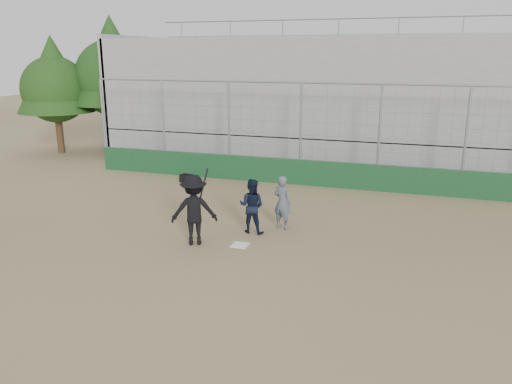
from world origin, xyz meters
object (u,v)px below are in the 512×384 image
(catcher_crouched, at_px, (252,215))
(umpire, at_px, (282,205))
(batter_at_plate, at_px, (194,210))
(equipment_bag, at_px, (189,179))

(catcher_crouched, bearing_deg, umpire, 40.51)
(batter_at_plate, relative_size, umpire, 1.42)
(batter_at_plate, bearing_deg, equipment_bag, 116.94)
(catcher_crouched, height_order, umpire, umpire)
(umpire, xyz_separation_m, equipment_bag, (-5.05, 4.15, -0.57))
(batter_at_plate, bearing_deg, umpire, 44.94)
(catcher_crouched, distance_m, equipment_bag, 6.45)
(umpire, bearing_deg, equipment_bag, -20.94)
(batter_at_plate, distance_m, equipment_bag, 6.88)
(umpire, bearing_deg, batter_at_plate, 63.39)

